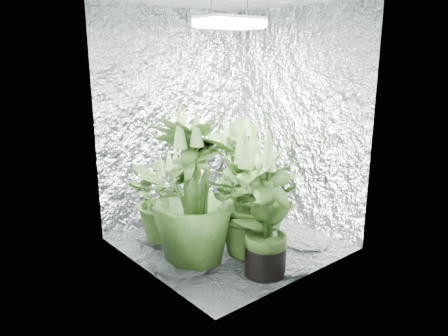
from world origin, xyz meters
TOP-DOWN VIEW (x-y plane):
  - ground at (0.00, 0.00)m, footprint 1.60×1.60m
  - walls at (0.00, 0.00)m, footprint 1.62×1.62m
  - grow_lamp at (0.00, 0.00)m, footprint 0.50×0.30m
  - plant_a at (-0.38, 0.41)m, footprint 0.88×0.88m
  - plant_b at (-0.10, 0.46)m, footprint 0.57×0.57m
  - plant_c at (0.64, 0.58)m, footprint 0.58×0.58m
  - plant_d at (-0.44, -0.10)m, footprint 0.85×0.85m
  - plant_e at (-0.01, -0.29)m, footprint 1.16×1.16m
  - plant_f at (-0.15, -0.58)m, footprint 0.73×0.73m
  - plant_g at (0.15, -0.09)m, footprint 0.46×0.46m
  - circulation_fan at (0.58, 0.51)m, footprint 0.16×0.35m
  - plant_label at (-0.08, -0.61)m, footprint 0.04×0.02m

SIDE VIEW (x-z plane):
  - ground at x=0.00m, z-range 0.00..0.00m
  - circulation_fan at x=0.58m, z-range -0.03..0.37m
  - plant_label at x=-0.08m, z-range 0.27..0.33m
  - plant_b at x=-0.10m, z-range -0.04..0.80m
  - plant_a at x=-0.38m, z-range -0.03..0.81m
  - plant_g at x=0.15m, z-range -0.05..0.86m
  - plant_c at x=0.64m, z-range -0.04..0.97m
  - plant_e at x=-0.01m, z-range -0.03..1.02m
  - plant_f at x=-0.15m, z-range -0.05..1.07m
  - plant_d at x=-0.44m, z-range -0.05..1.20m
  - walls at x=0.00m, z-range 0.00..2.00m
  - grow_lamp at x=0.00m, z-range 1.72..1.94m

